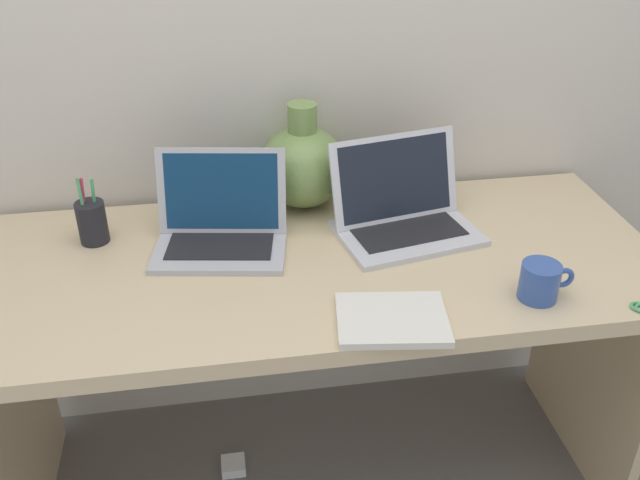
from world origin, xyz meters
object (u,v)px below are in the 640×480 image
pen_cup (92,222)px  power_brick (233,466)px  notebook_stack (392,319)px  green_vase (303,165)px  laptop_right (402,208)px  coffee_mug (540,281)px  laptop_left (221,221)px

pen_cup → power_brick: size_ratio=2.48×
notebook_stack → green_vase: bearing=100.9°
laptop_right → coffee_mug: (0.22, -0.34, -0.02)m
laptop_left → laptop_right: 0.45m
notebook_stack → coffee_mug: bearing=6.2°
green_vase → laptop_right: bearing=-38.5°
laptop_right → notebook_stack: size_ratio=1.66×
laptop_left → laptop_right: size_ratio=0.91×
green_vase → power_brick: (-0.25, -0.22, -0.85)m
green_vase → power_brick: green_vase is taller
notebook_stack → laptop_right: bearing=72.8°
pen_cup → power_brick: bearing=-19.3°
coffee_mug → laptop_left: bearing=152.9°
notebook_stack → coffee_mug: size_ratio=1.88×
power_brick → laptop_left: bearing=61.9°
coffee_mug → power_brick: size_ratio=1.74×
green_vase → pen_cup: bearing=-167.4°
notebook_stack → power_brick: notebook_stack is taller
green_vase → laptop_left: bearing=-141.8°
laptop_left → laptop_right: laptop_right is taller
laptop_left → coffee_mug: 0.75m
green_vase → pen_cup: green_vase is taller
notebook_stack → laptop_left: bearing=131.3°
laptop_right → power_brick: (-0.47, -0.04, -0.80)m
green_vase → notebook_stack: green_vase is taller
coffee_mug → green_vase: bearing=130.4°
power_brick → coffee_mug: bearing=-23.5°
coffee_mug → power_brick: coffee_mug is taller
notebook_stack → power_brick: bearing=136.6°
laptop_right → notebook_stack: 0.40m
laptop_left → notebook_stack: bearing=-48.7°
notebook_stack → coffee_mug: (0.34, 0.04, 0.03)m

